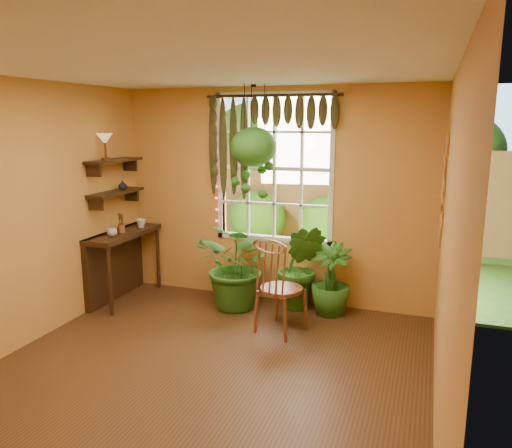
{
  "coord_description": "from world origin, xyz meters",
  "views": [
    {
      "loc": [
        1.86,
        -3.68,
        2.28
      ],
      "look_at": [
        0.15,
        1.15,
        1.22
      ],
      "focal_mm": 35.0,
      "sensor_mm": 36.0,
      "label": 1
    }
  ],
  "objects_px": {
    "hanging_basket": "(253,152)",
    "windsor_chair": "(279,301)",
    "potted_plant_mid": "(301,267)",
    "potted_plant_left": "(239,266)",
    "counter_ledge": "(117,257)"
  },
  "relations": [
    {
      "from": "counter_ledge",
      "to": "potted_plant_left",
      "type": "height_order",
      "value": "potted_plant_left"
    },
    {
      "from": "potted_plant_left",
      "to": "windsor_chair",
      "type": "bearing_deg",
      "value": -37.11
    },
    {
      "from": "windsor_chair",
      "to": "potted_plant_left",
      "type": "distance_m",
      "value": 0.87
    },
    {
      "from": "potted_plant_left",
      "to": "potted_plant_mid",
      "type": "relative_size",
      "value": 1.02
    },
    {
      "from": "potted_plant_mid",
      "to": "hanging_basket",
      "type": "xyz_separation_m",
      "value": [
        -0.58,
        -0.1,
        1.39
      ]
    },
    {
      "from": "counter_ledge",
      "to": "potted_plant_mid",
      "type": "height_order",
      "value": "potted_plant_mid"
    },
    {
      "from": "potted_plant_mid",
      "to": "potted_plant_left",
      "type": "bearing_deg",
      "value": -160.66
    },
    {
      "from": "counter_ledge",
      "to": "hanging_basket",
      "type": "relative_size",
      "value": 0.9
    },
    {
      "from": "counter_ledge",
      "to": "potted_plant_mid",
      "type": "relative_size",
      "value": 1.12
    },
    {
      "from": "windsor_chair",
      "to": "potted_plant_left",
      "type": "xyz_separation_m",
      "value": [
        -0.67,
        0.51,
        0.19
      ]
    },
    {
      "from": "hanging_basket",
      "to": "windsor_chair",
      "type": "bearing_deg",
      "value": -51.08
    },
    {
      "from": "windsor_chair",
      "to": "potted_plant_left",
      "type": "height_order",
      "value": "windsor_chair"
    },
    {
      "from": "windsor_chair",
      "to": "potted_plant_mid",
      "type": "xyz_separation_m",
      "value": [
        0.04,
        0.76,
        0.18
      ]
    },
    {
      "from": "windsor_chair",
      "to": "hanging_basket",
      "type": "distance_m",
      "value": 1.78
    },
    {
      "from": "counter_ledge",
      "to": "potted_plant_left",
      "type": "bearing_deg",
      "value": 5.97
    }
  ]
}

